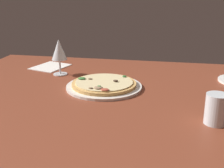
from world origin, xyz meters
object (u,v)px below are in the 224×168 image
object	(u,v)px
pizza_main	(104,85)
paper_menu	(50,67)
wine_glass_far	(59,51)
water_glass	(216,111)

from	to	relation	value
pizza_main	paper_menu	size ratio (longest dim) A/B	1.71
paper_menu	wine_glass_far	bearing A→B (deg)	147.04
water_glass	wine_glass_far	bearing A→B (deg)	-32.17
pizza_main	wine_glass_far	world-z (taller)	wine_glass_far
wine_glass_far	paper_menu	size ratio (longest dim) A/B	0.93
pizza_main	paper_menu	bearing A→B (deg)	-37.79
pizza_main	paper_menu	world-z (taller)	pizza_main
wine_glass_far	paper_menu	bearing A→B (deg)	-49.89
pizza_main	paper_menu	xyz separation A→B (cm)	(33.22, -25.76, -1.04)
wine_glass_far	water_glass	world-z (taller)	wine_glass_far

